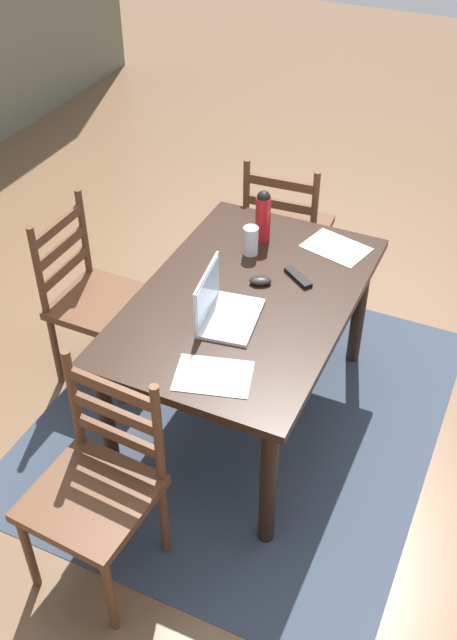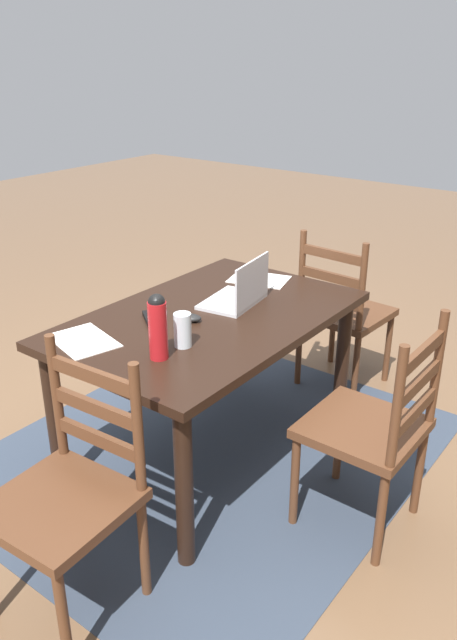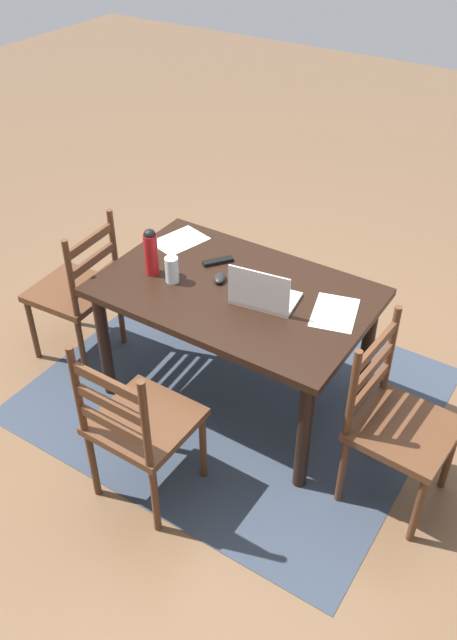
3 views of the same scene
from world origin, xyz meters
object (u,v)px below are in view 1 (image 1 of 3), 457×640
Objects in this scene: chair_right_far at (286,232)px; tv_remote at (298,277)px; dining_table at (246,313)px; chair_far_head at (95,299)px; water_bottle at (263,215)px; laptop at (221,307)px; computer_mouse at (260,281)px; drinking_glass at (251,241)px; chair_left_far at (97,488)px.

chair_right_far is 0.90m from tv_remote.
chair_far_head is at bearing 89.98° from dining_table.
chair_right_far is 3.57× the size of water_bottle.
tv_remote is (0.40, -0.20, -0.05)m from laptop.
laptop reaches higher than chair_right_far.
chair_far_head is at bearing 72.92° from computer_mouse.
laptop is 0.65m from water_bottle.
chair_far_head is at bearing 146.97° from chair_right_far.
drinking_glass reaches higher than tv_remote.
water_bottle is at bearing -57.52° from chair_far_head.
chair_right_far is 2.73× the size of laptop.
chair_right_far reaches higher than computer_mouse.
chair_right_far is 0.95m from computer_mouse.
laptop reaches higher than chair_left_far.
dining_table is at bearing 145.02° from computer_mouse.
chair_left_far is 1.51m from water_bottle.
chair_left_far is at bearing 20.37° from tv_remote.
drinking_glass reaches higher than computer_mouse.
water_bottle reaches higher than dining_table.
chair_far_head reaches higher than tv_remote.
tv_remote is (-0.78, -0.34, 0.29)m from chair_right_far.
dining_table is 0.25m from laptop.
computer_mouse is at bearing -10.51° from dining_table.
drinking_glass is at bearing 9.06° from computer_mouse.
chair_far_head is 5.59× the size of tv_remote.
chair_far_head is (-0.99, 0.65, 0.00)m from chair_right_far.
water_bottle is at bearing -3.33° from computer_mouse.
chair_far_head is at bearing 76.69° from laptop.
drinking_glass is at bearing -73.94° from tv_remote.
dining_table is at bearing -11.68° from laptop.
chair_far_head is 0.94m from water_bottle.
tv_remote is at bearing -110.07° from drinking_glass.
laptop is 0.51m from drinking_glass.
chair_left_far is at bearing -146.98° from chair_far_head.
water_bottle is 1.56× the size of tv_remote.
tv_remote is at bearing -15.76° from chair_left_far.
computer_mouse is at bearing -167.29° from chair_right_far.
tv_remote is (0.22, -0.99, 0.29)m from chair_far_head.
water_bottle reaches higher than chair_right_far.
dining_table is at bearing -90.02° from chair_far_head.
chair_right_far is 0.69m from water_bottle.
water_bottle is at bearing 13.93° from dining_table.
computer_mouse is at bearing -10.23° from chair_left_far.
chair_far_head and chair_left_far have the same top height.
chair_far_head is 1.05m from tv_remote.
chair_left_far is 5.59× the size of tv_remote.
computer_mouse is (-0.34, -0.13, -0.12)m from water_bottle.
computer_mouse reaches higher than dining_table.
water_bottle is 1.87× the size of drinking_glass.
chair_right_far is at bearing -11.76° from computer_mouse.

